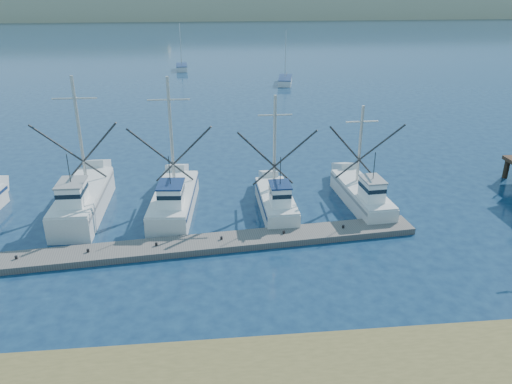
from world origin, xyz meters
TOP-DOWN VIEW (x-y plane):
  - ground at (0.00, 0.00)m, footprint 500.00×500.00m
  - floating_dock at (-8.47, 5.58)m, footprint 31.23×5.03m
  - dune_ridge at (0.00, 210.00)m, footprint 360.00×60.00m
  - trawler_fleet at (-9.75, 10.75)m, footprint 30.43×9.17m
  - sailboat_near at (6.50, 56.84)m, footprint 3.08×6.20m
  - sailboat_far at (-10.22, 71.10)m, footprint 2.11×4.92m

SIDE VIEW (x-z plane):
  - ground at x=0.00m, z-range 0.00..0.00m
  - floating_dock at x=-8.47m, z-range 0.00..0.42m
  - sailboat_near at x=6.50m, z-range -3.56..4.54m
  - sailboat_far at x=-10.22m, z-range -3.55..4.55m
  - trawler_fleet at x=-9.75m, z-range -3.75..5.69m
  - dune_ridge at x=0.00m, z-range 0.00..10.00m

